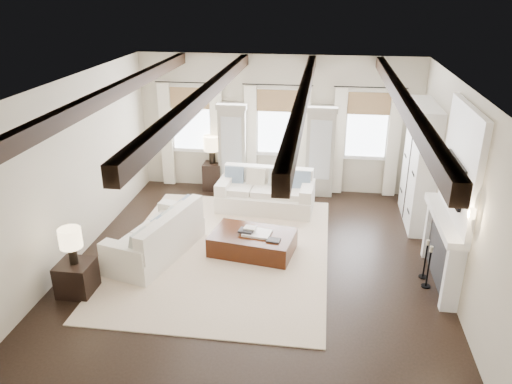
# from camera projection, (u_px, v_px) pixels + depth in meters

# --- Properties ---
(ground) EXTENTS (7.50, 7.50, 0.00)m
(ground) POSITION_uv_depth(u_px,v_px,m) (255.00, 267.00, 8.85)
(ground) COLOR black
(ground) RESTS_ON ground
(room_shell) EXTENTS (6.54, 7.54, 3.22)m
(room_shell) POSITION_uv_depth(u_px,v_px,m) (304.00, 152.00, 8.84)
(room_shell) COLOR beige
(room_shell) RESTS_ON ground
(area_rug) EXTENTS (3.84, 4.98, 0.02)m
(area_rug) POSITION_uv_depth(u_px,v_px,m) (224.00, 251.00, 9.35)
(area_rug) COLOR beige
(area_rug) RESTS_ON ground
(sofa_back) EXTENTS (2.14, 1.07, 0.89)m
(sofa_back) POSITION_uv_depth(u_px,v_px,m) (266.00, 194.00, 11.01)
(sofa_back) COLOR white
(sofa_back) RESTS_ON ground
(sofa_left) EXTENTS (1.43, 2.23, 0.88)m
(sofa_left) POSITION_uv_depth(u_px,v_px,m) (158.00, 238.00, 9.09)
(sofa_left) COLOR white
(sofa_left) RESTS_ON ground
(ottoman) EXTENTS (1.63, 1.16, 0.39)m
(ottoman) POSITION_uv_depth(u_px,v_px,m) (253.00, 243.00, 9.26)
(ottoman) COLOR black
(ottoman) RESTS_ON ground
(tray) EXTENTS (0.55, 0.45, 0.04)m
(tray) POSITION_uv_depth(u_px,v_px,m) (257.00, 233.00, 9.16)
(tray) COLOR white
(tray) RESTS_ON ottoman
(book_lower) EXTENTS (0.29, 0.24, 0.04)m
(book_lower) POSITION_uv_depth(u_px,v_px,m) (246.00, 231.00, 9.16)
(book_lower) COLOR #262628
(book_lower) RESTS_ON tray
(book_upper) EXTENTS (0.24, 0.20, 0.03)m
(book_upper) POSITION_uv_depth(u_px,v_px,m) (250.00, 228.00, 9.19)
(book_upper) COLOR beige
(book_upper) RESTS_ON book_lower
(book_loose) EXTENTS (0.27, 0.22, 0.03)m
(book_loose) POSITION_uv_depth(u_px,v_px,m) (273.00, 240.00, 8.91)
(book_loose) COLOR #262628
(book_loose) RESTS_ON ottoman
(side_table_front) EXTENTS (0.54, 0.54, 0.54)m
(side_table_front) POSITION_uv_depth(u_px,v_px,m) (77.00, 278.00, 8.03)
(side_table_front) COLOR black
(side_table_front) RESTS_ON ground
(lamp_front) EXTENTS (0.35, 0.35, 0.61)m
(lamp_front) POSITION_uv_depth(u_px,v_px,m) (71.00, 240.00, 7.77)
(lamp_front) COLOR black
(lamp_front) RESTS_ON side_table_front
(side_table_back) EXTENTS (0.44, 0.44, 0.66)m
(side_table_back) POSITION_uv_depth(u_px,v_px,m) (213.00, 176.00, 12.11)
(side_table_back) COLOR black
(side_table_back) RESTS_ON ground
(lamp_back) EXTENTS (0.39, 0.39, 0.68)m
(lamp_back) POSITION_uv_depth(u_px,v_px,m) (212.00, 145.00, 11.80)
(lamp_back) COLOR black
(lamp_back) RESTS_ON side_table_back
(candlestick_near) EXTENTS (0.15, 0.15, 0.76)m
(candlestick_near) POSITION_uv_depth(u_px,v_px,m) (428.00, 270.00, 8.16)
(candlestick_near) COLOR black
(candlestick_near) RESTS_ON ground
(candlestick_far) EXTENTS (0.15, 0.15, 0.72)m
(candlestick_far) POSITION_uv_depth(u_px,v_px,m) (425.00, 262.00, 8.43)
(candlestick_far) COLOR black
(candlestick_far) RESTS_ON ground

